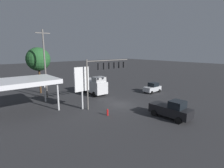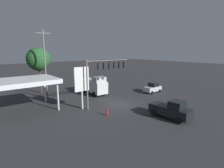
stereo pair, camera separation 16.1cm
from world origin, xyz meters
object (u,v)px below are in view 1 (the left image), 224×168
(price_sign, at_px, (82,81))
(pickup_parked, at_px, (171,110))
(utility_pole, at_px, (45,63))
(traffic_signal_assembly, at_px, (106,69))
(fire_hydrant, at_px, (107,112))
(street_tree, at_px, (38,59))
(delivery_truck, at_px, (94,85))
(hatchback_crossing, at_px, (153,88))

(price_sign, xyz_separation_m, pickup_parked, (-6.83, 10.16, -3.08))
(utility_pole, distance_m, pickup_parked, 21.72)
(traffic_signal_assembly, xyz_separation_m, fire_hydrant, (2.70, 3.65, -5.17))
(utility_pole, xyz_separation_m, street_tree, (-0.33, -4.49, 0.47))
(delivery_truck, xyz_separation_m, street_tree, (7.80, -7.24, 4.97))
(traffic_signal_assembly, xyz_separation_m, street_tree, (5.43, -14.26, 1.06))
(price_sign, height_order, pickup_parked, price_sign)
(price_sign, bearing_deg, hatchback_crossing, 179.14)
(delivery_truck, xyz_separation_m, pickup_parked, (-0.56, 16.49, -0.58))
(price_sign, xyz_separation_m, delivery_truck, (-6.27, -6.33, -2.50))
(utility_pole, bearing_deg, delivery_truck, 161.29)
(hatchback_crossing, relative_size, pickup_parked, 0.72)
(price_sign, relative_size, hatchback_crossing, 1.61)
(price_sign, distance_m, pickup_parked, 12.63)
(hatchback_crossing, bearing_deg, traffic_signal_assembly, 2.00)
(delivery_truck, distance_m, pickup_parked, 16.51)
(hatchback_crossing, height_order, street_tree, street_tree)
(traffic_signal_assembly, distance_m, street_tree, 15.30)
(traffic_signal_assembly, xyz_separation_m, pickup_parked, (-2.93, 9.47, -4.49))
(delivery_truck, bearing_deg, utility_pole, -104.60)
(delivery_truck, distance_m, fire_hydrant, 11.88)
(hatchback_crossing, bearing_deg, fire_hydrant, 15.32)
(utility_pole, bearing_deg, pickup_parked, 114.31)
(traffic_signal_assembly, relative_size, hatchback_crossing, 2.07)
(utility_pole, height_order, price_sign, utility_pole)
(pickup_parked, height_order, fire_hydrant, pickup_parked)
(street_tree, bearing_deg, traffic_signal_assembly, 110.85)
(hatchback_crossing, height_order, fire_hydrant, hatchback_crossing)
(utility_pole, bearing_deg, street_tree, -94.24)
(delivery_truck, distance_m, street_tree, 11.75)
(fire_hydrant, bearing_deg, delivery_truck, -115.42)
(street_tree, xyz_separation_m, fire_hydrant, (-2.73, 17.91, -6.22))
(delivery_truck, bearing_deg, street_tree, -128.75)
(pickup_parked, distance_m, street_tree, 25.77)
(utility_pole, distance_m, fire_hydrant, 14.93)
(traffic_signal_assembly, relative_size, street_tree, 0.88)
(fire_hydrant, bearing_deg, traffic_signal_assembly, -126.50)
(price_sign, bearing_deg, utility_pole, -78.42)
(traffic_signal_assembly, bearing_deg, fire_hydrant, 53.50)
(traffic_signal_assembly, relative_size, utility_pole, 0.67)
(price_sign, height_order, hatchback_crossing, price_sign)
(traffic_signal_assembly, relative_size, price_sign, 1.28)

